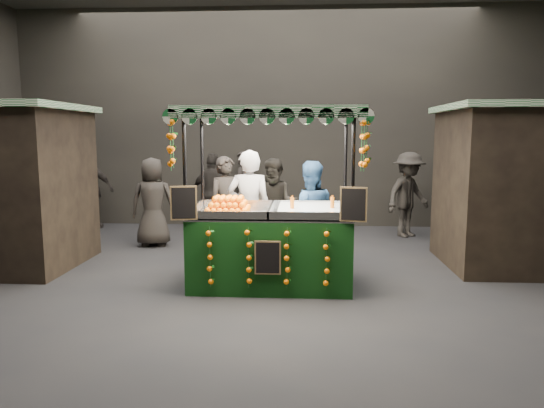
{
  "coord_description": "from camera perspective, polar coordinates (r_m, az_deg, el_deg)",
  "views": [
    {
      "loc": [
        0.65,
        -6.77,
        2.11
      ],
      "look_at": [
        0.19,
        0.71,
        1.09
      ],
      "focal_mm": 33.34,
      "sensor_mm": 36.0,
      "label": 1
    }
  ],
  "objects": [
    {
      "name": "ground",
      "position": [
        7.12,
        -1.93,
        -9.5
      ],
      "size": [
        12.0,
        12.0,
        0.0
      ],
      "primitive_type": "plane",
      "color": "black",
      "rests_on": "ground"
    },
    {
      "name": "market_hall",
      "position": [
        6.92,
        -2.07,
        18.34
      ],
      "size": [
        12.1,
        10.1,
        5.05
      ],
      "color": "black",
      "rests_on": "ground"
    },
    {
      "name": "neighbour_stall_right",
      "position": [
        9.11,
        27.78,
        1.81
      ],
      "size": [
        3.0,
        2.2,
        2.6
      ],
      "color": "black",
      "rests_on": "ground"
    },
    {
      "name": "juice_stall",
      "position": [
        7.06,
        -0.09,
        -3.17
      ],
      "size": [
        2.56,
        1.51,
        2.48
      ],
      "color": "black",
      "rests_on": "ground"
    },
    {
      "name": "vendor_grey",
      "position": [
        7.89,
        -2.59,
        -0.74
      ],
      "size": [
        0.7,
        0.48,
        1.89
      ],
      "rotation": [
        0.0,
        0.0,
        3.18
      ],
      "color": "gray",
      "rests_on": "ground"
    },
    {
      "name": "vendor_blue",
      "position": [
        7.95,
        4.24,
        -1.32
      ],
      "size": [
        0.91,
        0.74,
        1.72
      ],
      "rotation": [
        0.0,
        0.0,
        3.26
      ],
      "color": "navy",
      "rests_on": "ground"
    },
    {
      "name": "shopper_0",
      "position": [
        8.75,
        -5.1,
        -0.37
      ],
      "size": [
        0.76,
        0.68,
        1.76
      ],
      "rotation": [
        0.0,
        0.0,
        0.51
      ],
      "color": "#2B2523",
      "rests_on": "ground"
    },
    {
      "name": "shopper_1",
      "position": [
        9.21,
        0.43,
        -0.11
      ],
      "size": [
        0.9,
        0.74,
        1.7
      ],
      "rotation": [
        0.0,
        0.0,
        -0.12
      ],
      "color": "black",
      "rests_on": "ground"
    },
    {
      "name": "shopper_2",
      "position": [
        11.02,
        -6.62,
        1.22
      ],
      "size": [
        1.06,
        0.53,
        1.73
      ],
      "rotation": [
        0.0,
        0.0,
        3.03
      ],
      "color": "black",
      "rests_on": "ground"
    },
    {
      "name": "shopper_3",
      "position": [
        10.88,
        15.14,
        1.02
      ],
      "size": [
        1.31,
        1.22,
        1.77
      ],
      "rotation": [
        0.0,
        0.0,
        0.65
      ],
      "color": "black",
      "rests_on": "ground"
    },
    {
      "name": "shopper_4",
      "position": [
        9.89,
        -13.3,
        0.22
      ],
      "size": [
        0.89,
        0.64,
        1.7
      ],
      "rotation": [
        0.0,
        0.0,
        3.26
      ],
      "color": "black",
      "rests_on": "ground"
    },
    {
      "name": "shopper_5",
      "position": [
        10.56,
        20.06,
        0.09
      ],
      "size": [
        1.18,
        1.48,
        1.58
      ],
      "rotation": [
        0.0,
        0.0,
        2.14
      ],
      "color": "#2C2624",
      "rests_on": "ground"
    },
    {
      "name": "shopper_6",
      "position": [
        11.51,
        -3.37,
        1.59
      ],
      "size": [
        0.58,
        0.73,
        1.75
      ],
      "rotation": [
        0.0,
        0.0,
        -1.29
      ],
      "color": "#292422",
      "rests_on": "ground"
    },
    {
      "name": "shopper_7",
      "position": [
        12.12,
        -19.75,
        1.52
      ],
      "size": [
        1.07,
        0.51,
        1.78
      ],
      "rotation": [
        0.0,
        0.0,
        3.07
      ],
      "color": "black",
      "rests_on": "ground"
    }
  ]
}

